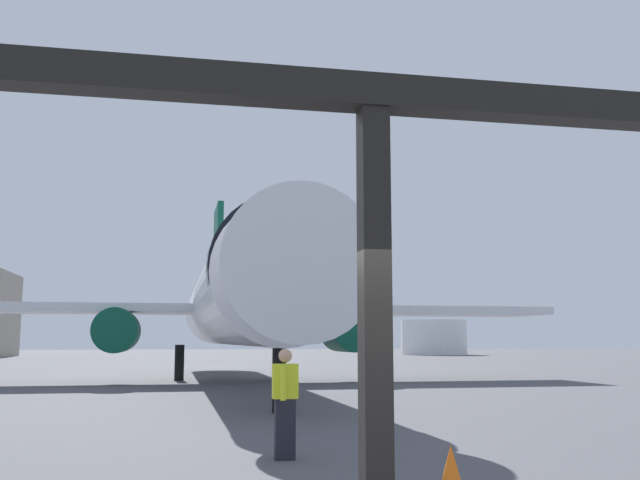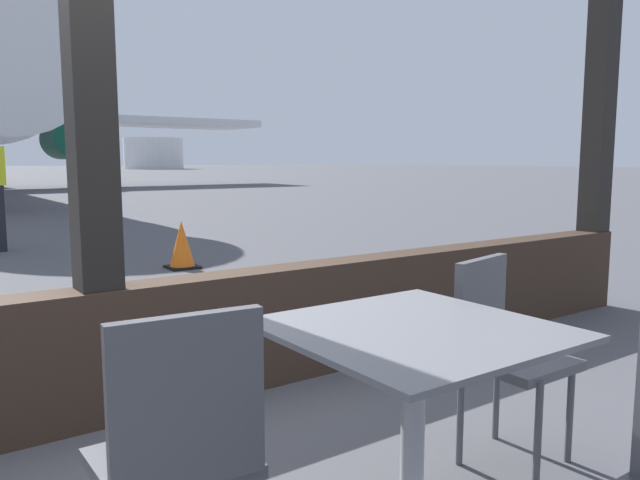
% 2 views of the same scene
% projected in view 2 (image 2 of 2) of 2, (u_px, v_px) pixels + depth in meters
% --- Properties ---
extents(window_frame, '(8.88, 0.24, 3.77)m').
position_uv_depth(window_frame, '(93.00, 160.00, 2.97)').
color(window_frame, '#38281E').
rests_on(window_frame, ground).
extents(dining_table, '(0.85, 0.85, 0.77)m').
position_uv_depth(dining_table, '(413.00, 414.00, 2.05)').
color(dining_table, slate).
rests_on(dining_table, ground).
extents(cafe_chair_window_left, '(0.46, 0.46, 0.88)m').
position_uv_depth(cafe_chair_window_left, '(501.00, 341.00, 2.68)').
color(cafe_chair_window_left, '#4C4C51').
rests_on(cafe_chair_window_left, ground).
extents(cafe_chair_aisle_left, '(0.42, 0.42, 0.93)m').
position_uv_depth(cafe_chair_aisle_left, '(179.00, 445.00, 1.66)').
color(cafe_chair_aisle_left, '#4C4C51').
rests_on(cafe_chair_aisle_left, ground).
extents(traffic_cone, '(0.36, 0.36, 0.58)m').
position_uv_depth(traffic_cone, '(182.00, 246.00, 7.50)').
color(traffic_cone, orange).
rests_on(traffic_cone, ground).
extents(fuel_storage_tank, '(8.65, 8.65, 4.52)m').
position_uv_depth(fuel_storage_tank, '(153.00, 153.00, 91.90)').
color(fuel_storage_tank, white).
rests_on(fuel_storage_tank, ground).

